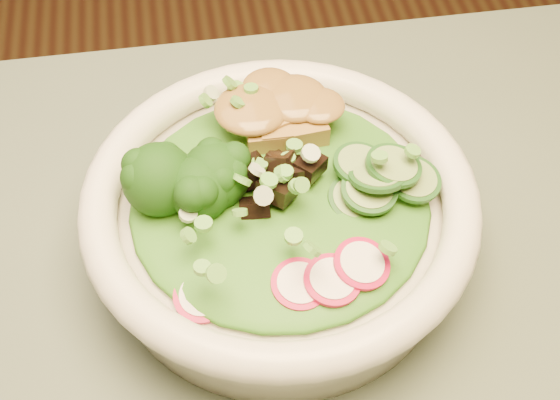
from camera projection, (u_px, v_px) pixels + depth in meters
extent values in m
cylinder|color=black|center=(492.00, 273.00, 1.02)|extent=(0.06, 0.06, 0.72)
cylinder|color=white|center=(280.00, 229.00, 0.54)|extent=(0.24, 0.24, 0.05)
torus|color=white|center=(280.00, 199.00, 0.52)|extent=(0.27, 0.27, 0.03)
ellipsoid|color=#285F14|center=(280.00, 199.00, 0.52)|extent=(0.20, 0.20, 0.02)
ellipsoid|color=brown|center=(271.00, 107.00, 0.54)|extent=(0.07, 0.06, 0.02)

